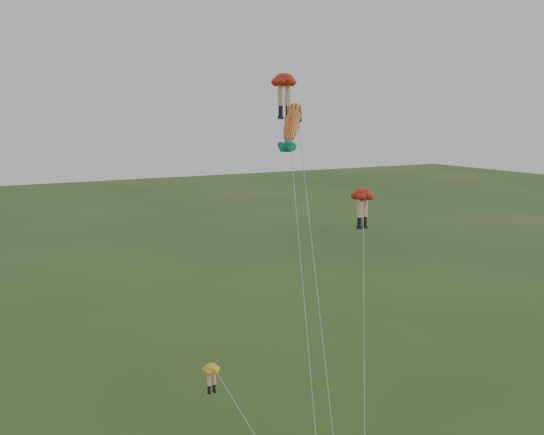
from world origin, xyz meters
TOP-DOWN VIEW (x-y plane):
  - legs_kite_red_high at (2.32, 8.42)m, footprint 4.39×10.66m
  - legs_kite_red_mid at (4.89, 4.33)m, footprint 4.32×6.22m
  - legs_kite_yellow at (-5.21, 1.09)m, footprint 3.87×4.19m
  - fish_kite at (1.21, 5.70)m, footprint 3.31×9.35m

SIDE VIEW (x-z plane):
  - legs_kite_yellow at x=-5.21m, z-range 2.94..10.46m
  - legs_kite_red_mid at x=4.89m, z-range 6.41..20.76m
  - fish_kite at x=1.21m, z-range 8.15..27.33m
  - legs_kite_red_high at x=2.32m, z-range 9.45..30.09m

